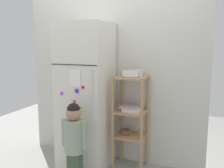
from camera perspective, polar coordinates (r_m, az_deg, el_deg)
The scene contains 6 objects.
ground_plane at distance 3.41m, azimuth -2.04°, elevation -18.36°, with size 6.00×6.00×0.00m, color #999993.
kitchen_wall_back at distance 3.38m, azimuth 0.17°, elevation 2.15°, with size 2.46×0.03×2.33m, color silver.
refrigerator at distance 3.21m, azimuth -5.85°, elevation -2.77°, with size 0.59×0.64×1.83m.
child_standing at distance 2.86m, azimuth -8.52°, elevation -11.53°, with size 0.30×0.22×0.94m.
pantry_shelf_unit at distance 3.18m, azimuth 4.15°, elevation -7.05°, with size 0.40×0.36×1.17m.
fruit_bin at distance 3.08m, azimuth 4.53°, elevation 2.24°, with size 0.21×0.18×0.08m.
Camera 1 is at (1.19, -2.79, 1.57)m, focal length 40.52 mm.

